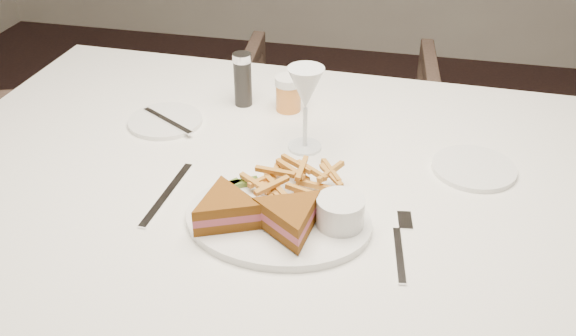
# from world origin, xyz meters

# --- Properties ---
(table) EXTENTS (1.50, 1.02, 0.75)m
(table) POSITION_xyz_m (-0.18, 0.02, 0.38)
(table) COLOR white
(table) RESTS_ON ground
(chair_far) EXTENTS (0.70, 0.67, 0.67)m
(chair_far) POSITION_xyz_m (-0.23, 0.89, 0.33)
(chair_far) COLOR #48362C
(chair_far) RESTS_ON ground
(table_setting) EXTENTS (0.81, 0.65, 0.18)m
(table_setting) POSITION_xyz_m (-0.18, -0.03, 0.79)
(table_setting) COLOR white
(table_setting) RESTS_ON table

